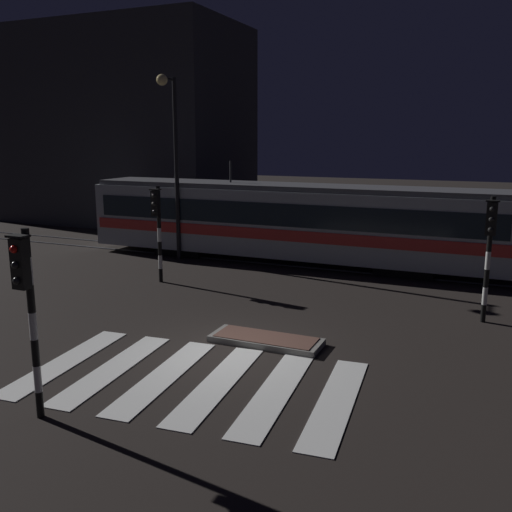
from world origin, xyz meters
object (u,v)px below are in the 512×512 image
object	(u,v)px
traffic_light_corner_far_right	(490,241)
traffic_light_corner_far_left	(157,220)
street_lamp_trackside_left	(173,147)
tram	(289,221)
traffic_light_kerb_mid_left	(27,297)

from	to	relation	value
traffic_light_corner_far_right	traffic_light_corner_far_left	xyz separation A→B (m)	(-10.87, 0.23, -0.07)
traffic_light_corner_far_left	street_lamp_trackside_left	distance (m)	4.51
traffic_light_corner_far_left	tram	distance (m)	5.94
traffic_light_corner_far_right	street_lamp_trackside_left	distance (m)	13.07
traffic_light_corner_far_right	tram	size ratio (longest dim) A/B	0.20
traffic_light_corner_far_left	tram	size ratio (longest dim) A/B	0.19
street_lamp_trackside_left	tram	bearing A→B (deg)	19.12
traffic_light_corner_far_left	tram	xyz separation A→B (m)	(3.08, 5.05, -0.54)
traffic_light_corner_far_right	traffic_light_corner_far_left	bearing A→B (deg)	178.80
traffic_light_corner_far_right	traffic_light_kerb_mid_left	bearing A→B (deg)	-128.69
traffic_light_corner_far_right	traffic_light_kerb_mid_left	size ratio (longest dim) A/B	1.00
traffic_light_corner_far_left	traffic_light_corner_far_right	bearing A→B (deg)	-1.20
traffic_light_corner_far_right	traffic_light_kerb_mid_left	xyz separation A→B (m)	(-7.42, -9.27, 0.01)
traffic_light_corner_far_left	traffic_light_kerb_mid_left	world-z (taller)	traffic_light_kerb_mid_left
traffic_light_corner_far_left	street_lamp_trackside_left	world-z (taller)	street_lamp_trackside_left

